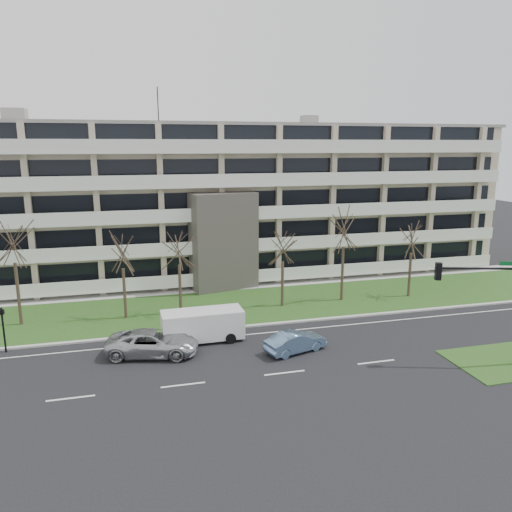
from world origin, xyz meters
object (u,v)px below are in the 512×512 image
object	(u,v)px
traffic_signal	(494,299)
pedestrian_signal	(3,324)
silver_pickup	(153,343)
white_van	(203,323)
blue_sedan	(295,342)

from	to	relation	value
traffic_signal	pedestrian_signal	bearing A→B (deg)	179.30
silver_pickup	traffic_signal	distance (m)	21.22
pedestrian_signal	traffic_signal	bearing A→B (deg)	-7.43
white_van	pedestrian_signal	world-z (taller)	pedestrian_signal
blue_sedan	traffic_signal	size ratio (longest dim) A/B	0.64
traffic_signal	pedestrian_signal	xyz separation A→B (m)	(-29.15, 9.52, -2.28)
blue_sedan	white_van	distance (m)	6.51
traffic_signal	white_van	bearing A→B (deg)	170.68
silver_pickup	blue_sedan	bearing A→B (deg)	-88.02
white_van	traffic_signal	xyz separation A→B (m)	(16.33, -8.21, 2.94)
silver_pickup	traffic_signal	bearing A→B (deg)	-95.00
white_van	traffic_signal	size ratio (longest dim) A/B	0.86
blue_sedan	white_van	bearing A→B (deg)	41.13
white_van	pedestrian_signal	bearing A→B (deg)	173.10
silver_pickup	blue_sedan	distance (m)	9.23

